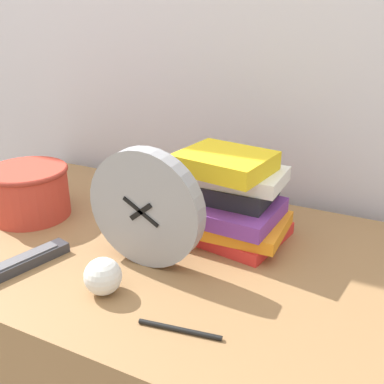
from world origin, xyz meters
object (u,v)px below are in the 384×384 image
(book_stack, at_px, (229,200))
(basket, at_px, (29,190))
(desk_clock, at_px, (146,209))
(pen, at_px, (180,329))
(tv_remote, at_px, (24,262))
(crumpled_paper_ball, at_px, (103,276))

(book_stack, relative_size, basket, 1.32)
(desk_clock, bearing_deg, pen, -45.17)
(tv_remote, bearing_deg, book_stack, 43.66)
(desk_clock, height_order, basket, desk_clock)
(desk_clock, bearing_deg, crumpled_paper_ball, -97.88)
(desk_clock, relative_size, pen, 1.73)
(book_stack, xyz_separation_m, basket, (-0.46, -0.11, -0.02))
(tv_remote, relative_size, crumpled_paper_ball, 2.80)
(book_stack, distance_m, tv_remote, 0.43)
(tv_remote, distance_m, crumpled_paper_ball, 0.19)
(desk_clock, height_order, tv_remote, desk_clock)
(basket, bearing_deg, desk_clock, -9.32)
(desk_clock, xyz_separation_m, basket, (-0.36, 0.06, -0.05))
(tv_remote, height_order, crumpled_paper_ball, crumpled_paper_ball)
(tv_remote, height_order, pen, tv_remote)
(desk_clock, relative_size, crumpled_paper_ball, 3.50)
(book_stack, bearing_deg, crumpled_paper_ball, -111.90)
(crumpled_paper_ball, bearing_deg, tv_remote, -179.79)
(basket, xyz_separation_m, tv_remote, (0.16, -0.18, -0.05))
(crumpled_paper_ball, relative_size, pen, 0.49)
(basket, distance_m, crumpled_paper_ball, 0.39)
(desk_clock, relative_size, book_stack, 0.93)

